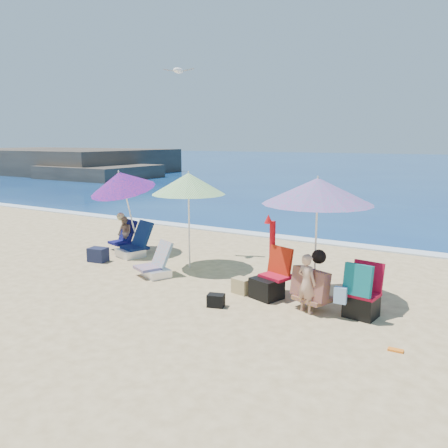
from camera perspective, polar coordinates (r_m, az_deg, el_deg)
The scene contains 19 objects.
ground at distance 8.11m, azimuth -1.79°, elevation -8.99°, with size 120.00×120.00×0.00m.
sea at distance 51.69m, azimuth 26.16°, elevation 6.40°, with size 120.00×80.00×0.12m.
foam at distance 12.55m, azimuth 10.78°, elevation -2.03°, with size 120.00×0.50×0.04m.
headland at distance 40.93m, azimuth -19.70°, elevation 6.92°, with size 20.50×11.50×2.60m.
umbrella_turquoise at distance 7.73m, azimuth 11.60°, elevation 4.05°, with size 1.95×1.95×2.12m.
umbrella_striped at distance 9.55m, azimuth -4.45°, elevation 5.03°, with size 1.70×1.70×2.06m.
umbrella_blue at distance 11.10m, azimuth -12.69°, elevation 5.23°, with size 1.70×1.76×2.12m.
furled_umbrella at distance 8.23m, azimuth 5.93°, elevation -3.11°, with size 0.20×0.25×1.41m.
chair_navy at distance 10.96m, azimuth -11.14°, elevation -2.84°, with size 0.79×0.90×0.80m.
chair_rainbow at distance 9.30m, azimuth -8.46°, elevation -5.34°, with size 0.81×0.77×0.69m.
camp_chair_left at distance 8.00m, azimuth 5.72°, elevation -7.34°, with size 0.72×0.72×0.87m.
camp_chair_right at distance 7.41m, azimuth 16.69°, elevation -8.74°, with size 0.62×0.63×0.88m.
person_center at distance 7.42m, azimuth 10.62°, elevation -7.22°, with size 0.72×0.64×0.97m.
person_left at distance 11.64m, azimuth -12.31°, elevation -1.06°, with size 0.62×0.74×0.92m.
bag_navy_a at distance 10.66m, azimuth -15.44°, elevation -3.71°, with size 0.44×0.35×0.31m.
bag_tan at distance 8.22m, azimuth 2.22°, elevation -7.70°, with size 0.36×0.29×0.27m.
bag_black_b at distance 7.60m, azimuth -1.01°, elevation -9.52°, with size 0.31×0.26×0.21m.
orange_item at distance 6.54m, azimuth 20.63°, elevation -14.52°, with size 0.20×0.09×0.03m.
seagull at distance 10.79m, azimuth -5.71°, elevation 18.51°, with size 0.69×0.41×0.13m.
Camera 1 is at (4.10, -6.45, 2.71)m, focal length 36.64 mm.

